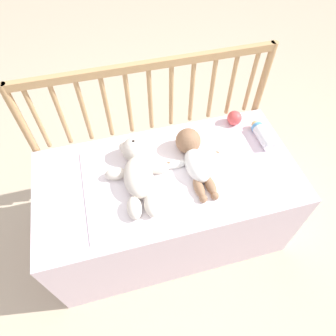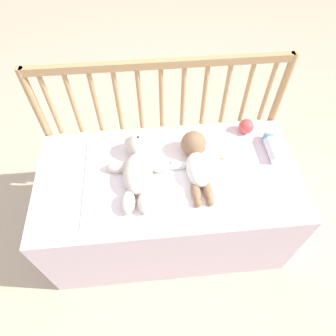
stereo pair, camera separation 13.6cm
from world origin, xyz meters
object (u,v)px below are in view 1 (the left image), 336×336
baby (194,157)px  baby_bottle (262,134)px  teddy_bear (138,171)px  toy_ball (234,118)px

baby → baby_bottle: bearing=9.7°
baby_bottle → teddy_bear: bearing=-173.1°
teddy_bear → toy_ball: 0.61m
toy_ball → baby_bottle: bearing=-56.3°
teddy_bear → toy_ball: bearing=21.2°
teddy_bear → baby: baby is taller
baby → toy_ball: bearing=35.1°
baby → toy_ball: 0.36m
baby → toy_ball: size_ratio=5.05×
teddy_bear → baby_bottle: teddy_bear is taller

